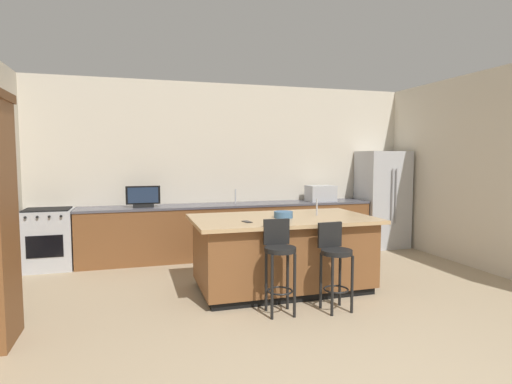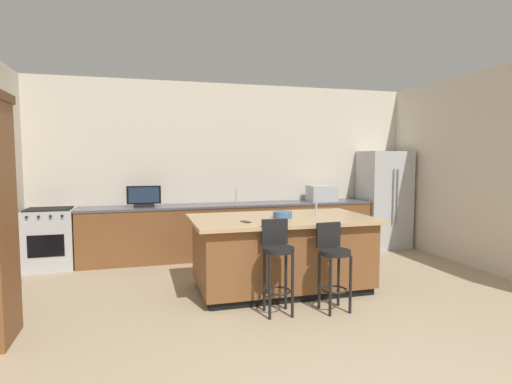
{
  "view_description": "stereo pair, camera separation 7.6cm",
  "coord_description": "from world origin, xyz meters",
  "px_view_note": "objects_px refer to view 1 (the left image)",
  "views": [
    {
      "loc": [
        -1.66,
        -2.47,
        1.68
      ],
      "look_at": [
        0.06,
        3.3,
        1.18
      ],
      "focal_mm": 29.25,
      "sensor_mm": 36.0,
      "label": 1
    },
    {
      "loc": [
        -1.59,
        -2.49,
        1.68
      ],
      "look_at": [
        0.06,
        3.3,
        1.18
      ],
      "focal_mm": 29.25,
      "sensor_mm": 36.0,
      "label": 2
    }
  ],
  "objects_px": {
    "range_oven": "(49,239)",
    "cell_phone": "(247,222)",
    "tv_monitor": "(143,198)",
    "kitchen_island": "(282,252)",
    "bar_stool_right": "(335,259)",
    "fruit_bowl": "(283,215)",
    "refrigerator": "(382,199)",
    "bar_stool_left": "(279,257)",
    "microwave": "(321,193)"
  },
  "relations": [
    {
      "from": "bar_stool_left",
      "to": "bar_stool_right",
      "type": "height_order",
      "value": "bar_stool_left"
    },
    {
      "from": "bar_stool_left",
      "to": "fruit_bowl",
      "type": "bearing_deg",
      "value": 70.16
    },
    {
      "from": "range_oven",
      "to": "bar_stool_left",
      "type": "bearing_deg",
      "value": -44.59
    },
    {
      "from": "kitchen_island",
      "to": "bar_stool_right",
      "type": "distance_m",
      "value": 0.91
    },
    {
      "from": "fruit_bowl",
      "to": "cell_phone",
      "type": "distance_m",
      "value": 0.57
    },
    {
      "from": "microwave",
      "to": "bar_stool_left",
      "type": "bearing_deg",
      "value": -123.18
    },
    {
      "from": "tv_monitor",
      "to": "kitchen_island",
      "type": "bearing_deg",
      "value": -48.22
    },
    {
      "from": "microwave",
      "to": "cell_phone",
      "type": "xyz_separation_m",
      "value": [
        -1.97,
        -2.16,
        -0.11
      ]
    },
    {
      "from": "range_oven",
      "to": "fruit_bowl",
      "type": "relative_size",
      "value": 3.88
    },
    {
      "from": "microwave",
      "to": "bar_stool_right",
      "type": "distance_m",
      "value": 3.01
    },
    {
      "from": "tv_monitor",
      "to": "fruit_bowl",
      "type": "bearing_deg",
      "value": -49.22
    },
    {
      "from": "bar_stool_left",
      "to": "range_oven",
      "type": "bearing_deg",
      "value": 138.95
    },
    {
      "from": "refrigerator",
      "to": "bar_stool_right",
      "type": "xyz_separation_m",
      "value": [
        -2.38,
        -2.71,
        -0.32
      ]
    },
    {
      "from": "refrigerator",
      "to": "range_oven",
      "type": "bearing_deg",
      "value": 179.6
    },
    {
      "from": "bar_stool_left",
      "to": "tv_monitor",
      "type": "bearing_deg",
      "value": 120.42
    },
    {
      "from": "microwave",
      "to": "cell_phone",
      "type": "height_order",
      "value": "microwave"
    },
    {
      "from": "kitchen_island",
      "to": "range_oven",
      "type": "bearing_deg",
      "value": 147.97
    },
    {
      "from": "bar_stool_right",
      "to": "fruit_bowl",
      "type": "xyz_separation_m",
      "value": [
        -0.31,
        0.8,
        0.39
      ]
    },
    {
      "from": "refrigerator",
      "to": "bar_stool_left",
      "type": "relative_size",
      "value": 1.78
    },
    {
      "from": "refrigerator",
      "to": "fruit_bowl",
      "type": "xyz_separation_m",
      "value": [
        -2.69,
        -1.92,
        0.07
      ]
    },
    {
      "from": "fruit_bowl",
      "to": "microwave",
      "type": "bearing_deg",
      "value": 53.67
    },
    {
      "from": "refrigerator",
      "to": "kitchen_island",
      "type": "bearing_deg",
      "value": -145.21
    },
    {
      "from": "kitchen_island",
      "to": "fruit_bowl",
      "type": "bearing_deg",
      "value": -97.85
    },
    {
      "from": "microwave",
      "to": "tv_monitor",
      "type": "relative_size",
      "value": 0.91
    },
    {
      "from": "refrigerator",
      "to": "bar_stool_right",
      "type": "distance_m",
      "value": 3.62
    },
    {
      "from": "tv_monitor",
      "to": "fruit_bowl",
      "type": "relative_size",
      "value": 2.23
    },
    {
      "from": "cell_phone",
      "to": "refrigerator",
      "type": "bearing_deg",
      "value": 20.56
    },
    {
      "from": "tv_monitor",
      "to": "bar_stool_right",
      "type": "bearing_deg",
      "value": -54.15
    },
    {
      "from": "refrigerator",
      "to": "microwave",
      "type": "height_order",
      "value": "refrigerator"
    },
    {
      "from": "kitchen_island",
      "to": "cell_phone",
      "type": "bearing_deg",
      "value": -154.21
    },
    {
      "from": "fruit_bowl",
      "to": "range_oven",
      "type": "bearing_deg",
      "value": 147.14
    },
    {
      "from": "range_oven",
      "to": "bar_stool_right",
      "type": "distance_m",
      "value": 4.33
    },
    {
      "from": "range_oven",
      "to": "cell_phone",
      "type": "height_order",
      "value": "cell_phone"
    },
    {
      "from": "bar_stool_right",
      "to": "kitchen_island",
      "type": "bearing_deg",
      "value": 105.57
    },
    {
      "from": "fruit_bowl",
      "to": "cell_phone",
      "type": "relative_size",
      "value": 1.57
    },
    {
      "from": "refrigerator",
      "to": "bar_stool_left",
      "type": "distance_m",
      "value": 4.0
    },
    {
      "from": "kitchen_island",
      "to": "bar_stool_right",
      "type": "xyz_separation_m",
      "value": [
        0.3,
        -0.85,
        0.1
      ]
    },
    {
      "from": "range_oven",
      "to": "cell_phone",
      "type": "distance_m",
      "value": 3.34
    },
    {
      "from": "microwave",
      "to": "fruit_bowl",
      "type": "relative_size",
      "value": 2.04
    },
    {
      "from": "kitchen_island",
      "to": "fruit_bowl",
      "type": "height_order",
      "value": "fruit_bowl"
    },
    {
      "from": "bar_stool_right",
      "to": "microwave",
      "type": "bearing_deg",
      "value": 63.84
    },
    {
      "from": "tv_monitor",
      "to": "bar_stool_left",
      "type": "height_order",
      "value": "tv_monitor"
    },
    {
      "from": "kitchen_island",
      "to": "range_oven",
      "type": "xyz_separation_m",
      "value": [
        -3.04,
        1.9,
        -0.02
      ]
    },
    {
      "from": "refrigerator",
      "to": "tv_monitor",
      "type": "xyz_separation_m",
      "value": [
        -4.33,
        -0.01,
        0.15
      ]
    },
    {
      "from": "cell_phone",
      "to": "tv_monitor",
      "type": "bearing_deg",
      "value": 105.06
    },
    {
      "from": "microwave",
      "to": "bar_stool_left",
      "type": "xyz_separation_m",
      "value": [
        -1.75,
        -2.68,
        -0.42
      ]
    },
    {
      "from": "range_oven",
      "to": "bar_stool_right",
      "type": "xyz_separation_m",
      "value": [
        3.34,
        -2.75,
        0.12
      ]
    },
    {
      "from": "range_oven",
      "to": "bar_stool_left",
      "type": "height_order",
      "value": "bar_stool_left"
    },
    {
      "from": "cell_phone",
      "to": "bar_stool_right",
      "type": "bearing_deg",
      "value": -48.26
    },
    {
      "from": "cell_phone",
      "to": "bar_stool_left",
      "type": "bearing_deg",
      "value": -80.26
    }
  ]
}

